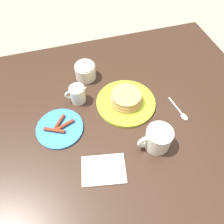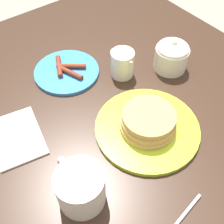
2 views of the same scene
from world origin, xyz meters
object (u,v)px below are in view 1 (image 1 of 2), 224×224
(pancake_plate, at_px, (126,100))
(spoon, at_px, (181,112))
(side_plate_bacon, at_px, (60,128))
(napkin, at_px, (104,170))
(sugar_bowl, at_px, (85,70))
(coffee_mug, at_px, (157,139))
(creamer_pitcher, at_px, (78,94))

(pancake_plate, height_order, spoon, pancake_plate)
(side_plate_bacon, bearing_deg, napkin, 119.87)
(pancake_plate, height_order, sugar_bowl, sugar_bowl)
(sugar_bowl, height_order, napkin, sugar_bowl)
(coffee_mug, distance_m, creamer_pitcher, 0.38)
(sugar_bowl, xyz_separation_m, spoon, (-0.33, 0.32, -0.04))
(coffee_mug, xyz_separation_m, napkin, (0.21, 0.04, -0.04))
(side_plate_bacon, xyz_separation_m, creamer_pitcher, (-0.10, -0.12, 0.03))
(side_plate_bacon, distance_m, sugar_bowl, 0.30)
(napkin, bearing_deg, creamer_pitcher, -86.31)
(napkin, bearing_deg, side_plate_bacon, -60.13)
(sugar_bowl, xyz_separation_m, napkin, (0.04, 0.46, -0.04))
(sugar_bowl, height_order, spoon, sugar_bowl)
(coffee_mug, bearing_deg, spoon, -146.06)
(side_plate_bacon, bearing_deg, coffee_mug, 153.02)
(creamer_pitcher, bearing_deg, sugar_bowl, -115.52)
(creamer_pitcher, bearing_deg, napkin, 93.69)
(pancake_plate, relative_size, spoon, 1.91)
(sugar_bowl, distance_m, spoon, 0.46)
(sugar_bowl, bearing_deg, spoon, 136.44)
(creamer_pitcher, xyz_separation_m, napkin, (-0.02, 0.34, -0.04))
(side_plate_bacon, height_order, coffee_mug, coffee_mug)
(pancake_plate, height_order, coffee_mug, coffee_mug)
(pancake_plate, height_order, napkin, pancake_plate)
(side_plate_bacon, xyz_separation_m, spoon, (-0.49, 0.06, -0.00))
(napkin, bearing_deg, spoon, -158.31)
(coffee_mug, bearing_deg, creamer_pitcher, -51.34)
(creamer_pitcher, relative_size, spoon, 0.76)
(creamer_pitcher, relative_size, napkin, 0.58)
(sugar_bowl, bearing_deg, coffee_mug, 112.35)
(coffee_mug, relative_size, napkin, 0.75)
(side_plate_bacon, bearing_deg, sugar_bowl, -122.65)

